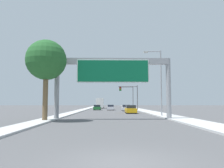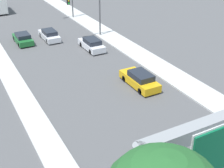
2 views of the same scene
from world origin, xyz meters
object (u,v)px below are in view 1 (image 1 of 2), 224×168
Objects in this scene: car_mid_left at (126,108)px; truck_box_primary at (100,103)px; car_near_right at (97,108)px; street_lamp_right at (159,78)px; traffic_light_near_intersection at (131,93)px; car_far_right at (131,109)px; car_mid_right at (111,108)px; sign_gantry at (113,73)px; traffic_light_mid_block at (129,94)px; palm_tree_foreground at (46,61)px.

truck_box_primary is (-7.00, 24.10, 1.05)m from car_mid_left.
car_near_right is 0.45× the size of street_lamp_right.
traffic_light_near_intersection is 0.68× the size of street_lamp_right.
car_mid_left is at bearing 90.00° from car_far_right.
sign_gantry is at bearing -90.00° from car_mid_right.
traffic_light_mid_block is (0.36, 10.00, 0.28)m from traffic_light_near_intersection.
car_mid_left is (3.50, 25.94, -4.72)m from sign_gantry.
sign_gantry reaches higher than car_far_right.
car_far_right is 20.95m from palm_tree_foreground.
car_mid_right is at bearing -5.20° from car_near_right.
traffic_light_near_intersection is 34.65m from palm_tree_foreground.
street_lamp_right is (3.07, -20.65, 4.75)m from car_mid_left.
sign_gantry is at bearing -141.17° from street_lamp_right.
sign_gantry is 32.79m from car_near_right.
car_near_right is at bearing 84.10° from palm_tree_foreground.
car_far_right is 25.54m from traffic_light_mid_block.
car_mid_left is at bearing 98.45° from street_lamp_right.
sign_gantry is 2.93× the size of car_mid_right.
truck_box_primary reaches higher than car_near_right.
sign_gantry reaches higher than car_mid_left.
traffic_light_mid_block is at bearing 73.40° from palm_tree_foreground.
car_mid_right is 6.59m from traffic_light_near_intersection.
traffic_light_near_intersection is at bearing -92.09° from traffic_light_mid_block.
truck_box_primary is 21.90m from traffic_light_near_intersection.
traffic_light_near_intersection reaches higher than truck_box_primary.
sign_gantry is 3.20× the size of car_near_right.
street_lamp_right is (10.07, -44.76, 3.70)m from truck_box_primary.
street_lamp_right is at bearing -86.83° from traffic_light_near_intersection.
car_mid_right is 1.09× the size of car_near_right.
street_lamp_right reaches higher than car_mid_right.
sign_gantry reaches higher than truck_box_primary.
car_mid_right is 0.54× the size of palm_tree_foreground.
traffic_light_mid_block reaches higher than car_mid_right.
sign_gantry is 50.30m from truck_box_primary.
truck_box_primary is at bearing 106.19° from car_mid_left.
car_near_right is at bearing 174.80° from car_mid_right.
traffic_light_near_intersection is at bearing -13.87° from car_near_right.
street_lamp_right reaches higher than palm_tree_foreground.
car_far_right is 0.76× the size of traffic_light_near_intersection.
traffic_light_near_intersection is (8.70, -2.15, 3.63)m from car_near_right.
street_lamp_right reaches higher than sign_gantry.
traffic_light_mid_block is at bearing 91.66° from street_lamp_right.
car_far_right is at bearing -94.68° from traffic_light_mid_block.
sign_gantry reaches higher than traffic_light_near_intersection.
car_mid_left is 0.99× the size of car_mid_right.
palm_tree_foreground reaches higher than truck_box_primary.
car_near_right is 0.61× the size of traffic_light_mid_block.
car_mid_left reaches higher than car_near_right.
traffic_light_mid_block is (9.06, -9.93, 2.83)m from truck_box_primary.
car_far_right is at bearing -78.72° from truck_box_primary.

